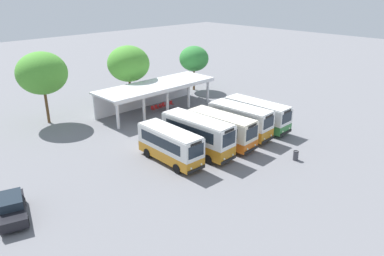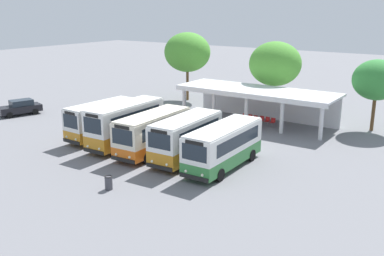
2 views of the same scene
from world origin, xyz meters
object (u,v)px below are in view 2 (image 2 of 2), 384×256
Objects in this scene: waiting_chair_far_end_seat at (273,122)px; waiting_chair_middle_seat at (255,119)px; city_bus_second_in_row at (126,123)px; litter_bin_apron at (109,183)px; city_bus_fourth_amber at (186,137)px; waiting_chair_fifth_seat at (267,120)px; city_bus_middle_cream at (153,131)px; city_bus_nearest_orange at (102,119)px; waiting_chair_second_from_end at (250,118)px; waiting_chair_end_by_column at (244,117)px; waiting_chair_fourth_seat at (261,119)px; city_bus_fifth_blue at (224,145)px; parked_car_flank at (20,107)px.

waiting_chair_middle_seat is at bearing -178.95° from waiting_chair_far_end_seat.
city_bus_second_in_row reaches higher than waiting_chair_far_end_seat.
city_bus_second_in_row reaches higher than litter_bin_apron.
waiting_chair_fifth_seat is at bearing 86.82° from city_bus_fourth_amber.
city_bus_middle_cream is at bearing -101.58° from waiting_chair_middle_seat.
city_bus_middle_cream reaches higher than city_bus_nearest_orange.
waiting_chair_second_from_end is at bearing 67.73° from city_bus_second_in_row.
waiting_chair_end_by_column is at bearing 83.96° from city_bus_middle_cream.
waiting_chair_fourth_seat is 1.00× the size of waiting_chair_far_end_seat.
waiting_chair_far_end_seat is at bearing 98.32° from city_bus_fifth_blue.
city_bus_second_in_row is at bearing 126.01° from litter_bin_apron.
parked_car_flank is at bearing 175.04° from city_bus_second_in_row.
city_bus_fourth_amber is 8.29× the size of waiting_chair_middle_seat.
waiting_chair_far_end_seat is at bearing 83.98° from city_bus_fourth_amber.
parked_car_flank is at bearing -154.42° from waiting_chair_fourth_seat.
city_bus_second_in_row is 13.23m from waiting_chair_end_by_column.
city_bus_middle_cream is (3.12, -0.24, -0.19)m from city_bus_second_in_row.
litter_bin_apron is at bearing -96.22° from waiting_chair_far_end_seat.
waiting_chair_fifth_seat is (0.62, -0.02, 0.00)m from waiting_chair_fourth_seat.
city_bus_fifth_blue is 9.10× the size of waiting_chair_far_end_seat.
waiting_chair_fifth_seat is (0.70, 12.57, -1.30)m from city_bus_fourth_amber.
waiting_chair_far_end_seat is at bearing -7.58° from waiting_chair_fifth_seat.
city_bus_second_in_row reaches higher than waiting_chair_fifth_seat.
city_bus_nearest_orange reaches higher than waiting_chair_far_end_seat.
waiting_chair_second_from_end is at bearing 90.94° from litter_bin_apron.
city_bus_middle_cream is 12.74m from waiting_chair_end_by_column.
waiting_chair_middle_seat is 1.00× the size of waiting_chair_fourth_seat.
city_bus_fourth_amber is 12.66m from waiting_chair_fourth_seat.
parked_car_flank is at bearing 175.14° from city_bus_middle_cream.
waiting_chair_second_from_end is 2.48m from waiting_chair_far_end_seat.
waiting_chair_far_end_seat is at bearing -0.52° from waiting_chair_second_from_end.
waiting_chair_middle_seat is at bearing -5.23° from waiting_chair_second_from_end.
litter_bin_apron is at bearing -117.88° from city_bus_fifth_blue.
city_bus_nearest_orange is 0.94× the size of city_bus_middle_cream.
city_bus_middle_cream is at bearing -96.04° from waiting_chair_end_by_column.
waiting_chair_end_by_column is 3.10m from waiting_chair_far_end_seat.
parked_car_flank is 5.39× the size of waiting_chair_far_end_seat.
city_bus_middle_cream is 8.75× the size of waiting_chair_second_from_end.
city_bus_fourth_amber is 12.62m from waiting_chair_far_end_seat.
city_bus_second_in_row reaches higher than city_bus_fifth_blue.
waiting_chair_fifth_seat is at bearing 1.65° from waiting_chair_end_by_column.
city_bus_second_in_row is 8.99× the size of waiting_chair_far_end_seat.
waiting_chair_fourth_seat is 19.92m from litter_bin_apron.
litter_bin_apron is at bearing -53.99° from city_bus_second_in_row.
waiting_chair_fourth_seat is (23.02, 11.02, -0.31)m from parked_car_flank.
city_bus_fourth_amber is at bearing -96.02° from waiting_chair_far_end_seat.
waiting_chair_fifth_seat is (23.64, 11.00, -0.31)m from parked_car_flank.
city_bus_nearest_orange is 14.24m from waiting_chair_end_by_column.
city_bus_fifth_blue is at bearing 3.20° from city_bus_fourth_amber.
litter_bin_apron is (2.28, -7.19, -1.31)m from city_bus_middle_cream.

